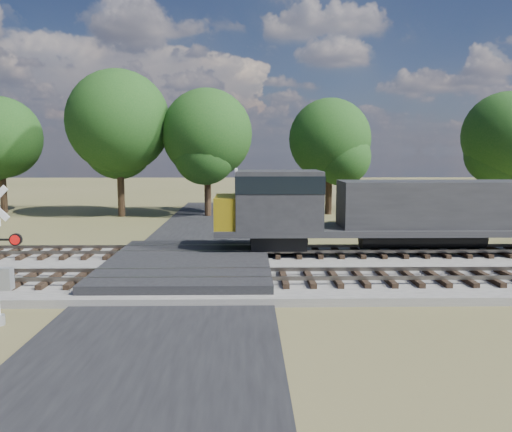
{
  "coord_description": "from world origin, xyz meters",
  "views": [
    {
      "loc": [
        2.59,
        -20.95,
        5.3
      ],
      "look_at": [
        2.98,
        2.0,
        2.31
      ],
      "focal_mm": 35.0,
      "sensor_mm": 36.0,
      "label": 1
    }
  ],
  "objects": [
    {
      "name": "ground",
      "position": [
        0.0,
        0.0,
        0.0
      ],
      "size": [
        160.0,
        160.0,
        0.0
      ],
      "primitive_type": "plane",
      "color": "brown",
      "rests_on": "ground"
    },
    {
      "name": "ballast_bed",
      "position": [
        10.0,
        0.5,
        0.15
      ],
      "size": [
        140.0,
        10.0,
        0.3
      ],
      "primitive_type": "cube",
      "color": "gray",
      "rests_on": "ground"
    },
    {
      "name": "road",
      "position": [
        0.0,
        0.0,
        0.04
      ],
      "size": [
        7.0,
        60.0,
        0.08
      ],
      "primitive_type": "cube",
      "color": "black",
      "rests_on": "ground"
    },
    {
      "name": "crossing_panel",
      "position": [
        0.0,
        0.5,
        0.32
      ],
      "size": [
        7.0,
        9.0,
        0.62
      ],
      "primitive_type": "cube",
      "color": "#262628",
      "rests_on": "ground"
    },
    {
      "name": "track_near",
      "position": [
        3.12,
        -2.0,
        0.41
      ],
      "size": [
        140.0,
        2.6,
        0.33
      ],
      "color": "black",
      "rests_on": "ballast_bed"
    },
    {
      "name": "track_far",
      "position": [
        3.12,
        3.0,
        0.41
      ],
      "size": [
        140.0,
        2.6,
        0.33
      ],
      "color": "black",
      "rests_on": "ballast_bed"
    },
    {
      "name": "crossing_signal_far",
      "position": [
        3.67,
        6.45,
        1.68
      ],
      "size": [
        1.63,
        0.37,
        4.04
      ],
      "rotation": [
        0.0,
        0.0,
        3.04
      ],
      "color": "silver",
      "rests_on": "ground"
    },
    {
      "name": "equipment_shed",
      "position": [
        13.32,
        12.58,
        1.63
      ],
      "size": [
        4.73,
        4.73,
        3.21
      ],
      "rotation": [
        0.0,
        0.0,
        -0.0
      ],
      "color": "#3F2F1B",
      "rests_on": "ground"
    },
    {
      "name": "treeline",
      "position": [
        4.68,
        19.83,
        7.01
      ],
      "size": [
        80.99,
        11.43,
        11.92
      ],
      "color": "black",
      "rests_on": "ground"
    }
  ]
}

